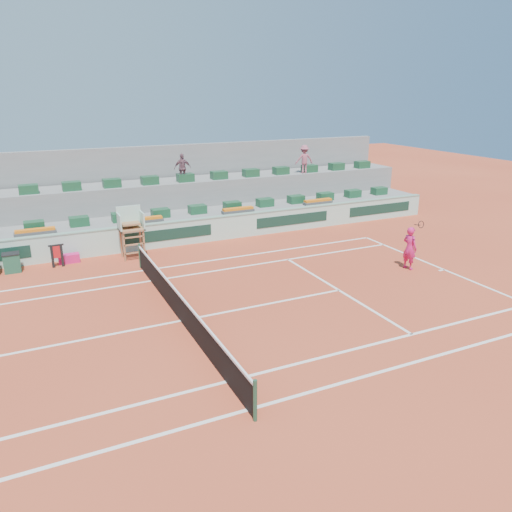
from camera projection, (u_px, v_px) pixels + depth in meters
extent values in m
plane|color=#A83920|center=(181.00, 321.00, 16.89)|extent=(90.00, 90.00, 0.00)
cube|color=gray|center=(119.00, 229.00, 25.88)|extent=(36.00, 4.00, 1.20)
cube|color=gray|center=(112.00, 209.00, 27.03)|extent=(36.00, 2.40, 2.60)
cube|color=gray|center=(106.00, 188.00, 28.12)|extent=(36.00, 0.40, 4.40)
cube|color=#D41B69|center=(69.00, 258.00, 22.52)|extent=(0.91, 0.40, 0.40)
imported|color=#754E59|center=(183.00, 168.00, 27.29)|extent=(0.96, 0.50, 1.56)
imported|color=#9D4E5E|center=(304.00, 159.00, 30.28)|extent=(1.19, 0.83, 1.69)
cube|color=white|center=(444.00, 270.00, 21.69)|extent=(0.12, 10.97, 0.01)
cube|color=white|center=(247.00, 410.00, 12.18)|extent=(23.77, 0.12, 0.01)
cube|color=white|center=(143.00, 271.00, 21.59)|extent=(23.77, 0.12, 0.01)
cube|color=white|center=(226.00, 382.00, 13.35)|extent=(23.77, 0.12, 0.01)
cube|color=white|center=(151.00, 281.00, 20.42)|extent=(23.77, 0.12, 0.01)
cube|color=white|center=(339.00, 290.00, 19.47)|extent=(0.12, 8.23, 0.01)
cube|color=white|center=(181.00, 321.00, 16.88)|extent=(12.80, 0.12, 0.01)
cube|color=white|center=(442.00, 270.00, 21.63)|extent=(0.30, 0.12, 0.01)
cube|color=black|center=(180.00, 309.00, 16.74)|extent=(0.03, 11.87, 0.92)
cube|color=white|center=(179.00, 295.00, 16.58)|extent=(0.06, 11.87, 0.07)
cylinder|color=#1D452E|center=(255.00, 401.00, 11.62)|extent=(0.10, 0.10, 1.10)
cylinder|color=#1D452E|center=(140.00, 256.00, 21.81)|extent=(0.10, 0.10, 1.10)
cube|color=#A9D4C1|center=(128.00, 239.00, 23.99)|extent=(36.00, 0.30, 1.20)
cube|color=gray|center=(127.00, 227.00, 23.79)|extent=(36.00, 0.34, 0.06)
cube|color=#123226|center=(169.00, 234.00, 24.65)|extent=(4.40, 0.02, 0.56)
cube|color=#123226|center=(293.00, 220.00, 27.48)|extent=(4.40, 0.02, 0.56)
cube|color=#123226|center=(380.00, 209.00, 29.91)|extent=(4.40, 0.02, 0.56)
cube|color=#925D37|center=(124.00, 247.00, 22.54)|extent=(0.08, 0.08, 1.35)
cube|color=#925D37|center=(144.00, 245.00, 22.90)|extent=(0.08, 0.08, 1.35)
cube|color=#925D37|center=(121.00, 243.00, 23.14)|extent=(0.08, 0.08, 1.35)
cube|color=#925D37|center=(141.00, 241.00, 23.51)|extent=(0.08, 0.08, 1.35)
cube|color=#925D37|center=(131.00, 229.00, 22.80)|extent=(1.10, 0.90, 0.08)
cube|color=#A9D4C1|center=(129.00, 216.00, 22.96)|extent=(1.10, 0.08, 1.00)
cube|color=#A9D4C1|center=(119.00, 223.00, 22.47)|extent=(0.06, 0.90, 0.80)
cube|color=#A9D4C1|center=(142.00, 220.00, 22.89)|extent=(0.06, 0.90, 0.80)
cube|color=#925D37|center=(130.00, 224.00, 22.81)|extent=(0.80, 0.60, 0.08)
cube|color=#925D37|center=(135.00, 253.00, 22.83)|extent=(0.90, 0.08, 0.06)
cube|color=#925D37|center=(134.00, 244.00, 22.70)|extent=(0.90, 0.08, 0.06)
cube|color=#925D37|center=(134.00, 237.00, 22.59)|extent=(0.90, 0.08, 0.06)
cube|color=#18492A|center=(34.00, 226.00, 23.23)|extent=(0.90, 0.60, 0.44)
cube|color=#18492A|center=(79.00, 221.00, 24.04)|extent=(0.90, 0.60, 0.44)
cube|color=#18492A|center=(121.00, 217.00, 24.85)|extent=(0.90, 0.60, 0.44)
cube|color=#18492A|center=(161.00, 213.00, 25.66)|extent=(0.90, 0.60, 0.44)
cube|color=#18492A|center=(197.00, 209.00, 26.47)|extent=(0.90, 0.60, 0.44)
cube|color=#18492A|center=(232.00, 206.00, 27.27)|extent=(0.90, 0.60, 0.44)
cube|color=#18492A|center=(265.00, 202.00, 28.08)|extent=(0.90, 0.60, 0.44)
cube|color=#18492A|center=(296.00, 199.00, 28.89)|extent=(0.90, 0.60, 0.44)
cube|color=#18492A|center=(325.00, 196.00, 29.70)|extent=(0.90, 0.60, 0.44)
cube|color=#18492A|center=(353.00, 193.00, 30.51)|extent=(0.90, 0.60, 0.44)
cube|color=#18492A|center=(379.00, 191.00, 31.32)|extent=(0.90, 0.60, 0.44)
cube|color=#18492A|center=(28.00, 189.00, 24.42)|extent=(0.90, 0.60, 0.44)
cube|color=#18492A|center=(71.00, 186.00, 25.23)|extent=(0.90, 0.60, 0.44)
cube|color=#18492A|center=(112.00, 183.00, 26.03)|extent=(0.90, 0.60, 0.44)
cube|color=#18492A|center=(150.00, 180.00, 26.84)|extent=(0.90, 0.60, 0.44)
cube|color=#18492A|center=(185.00, 178.00, 27.65)|extent=(0.90, 0.60, 0.44)
cube|color=#18492A|center=(219.00, 175.00, 28.46)|extent=(0.90, 0.60, 0.44)
cube|color=#18492A|center=(251.00, 173.00, 29.27)|extent=(0.90, 0.60, 0.44)
cube|color=#18492A|center=(281.00, 171.00, 30.08)|extent=(0.90, 0.60, 0.44)
cube|color=#18492A|center=(309.00, 168.00, 30.89)|extent=(0.90, 0.60, 0.44)
cube|color=#18492A|center=(336.00, 166.00, 31.70)|extent=(0.90, 0.60, 0.44)
cube|color=#18492A|center=(362.00, 165.00, 32.51)|extent=(0.90, 0.60, 0.44)
cube|color=#464646|center=(35.00, 233.00, 22.59)|extent=(1.80, 0.36, 0.16)
cube|color=orange|center=(35.00, 230.00, 22.54)|extent=(1.70, 0.32, 0.12)
cube|color=#464646|center=(145.00, 221.00, 24.61)|extent=(1.80, 0.36, 0.16)
cube|color=orange|center=(145.00, 218.00, 24.56)|extent=(1.70, 0.32, 0.12)
cube|color=#464646|center=(238.00, 211.00, 26.63)|extent=(1.80, 0.36, 0.16)
cube|color=orange|center=(238.00, 209.00, 26.59)|extent=(1.70, 0.32, 0.12)
cube|color=#464646|center=(318.00, 203.00, 28.65)|extent=(1.80, 0.36, 0.16)
cube|color=orange|center=(318.00, 200.00, 28.61)|extent=(1.70, 0.32, 0.12)
cube|color=#1A4E37|center=(12.00, 263.00, 21.32)|extent=(0.66, 0.56, 0.80)
cube|color=black|center=(10.00, 254.00, 21.18)|extent=(0.69, 0.60, 0.04)
cube|color=black|center=(52.00, 257.00, 21.82)|extent=(0.11, 0.11, 1.00)
cube|color=black|center=(62.00, 255.00, 21.98)|extent=(0.11, 0.11, 1.00)
cube|color=black|center=(56.00, 245.00, 21.74)|extent=(0.64, 0.09, 0.06)
cube|color=red|center=(57.00, 252.00, 21.82)|extent=(0.47, 0.04, 0.56)
imported|color=#D41B69|center=(410.00, 248.00, 21.56)|extent=(0.55, 0.75, 1.88)
cylinder|color=black|center=(417.00, 225.00, 20.95)|extent=(0.03, 0.35, 0.09)
torus|color=black|center=(421.00, 224.00, 20.74)|extent=(0.31, 0.08, 0.31)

